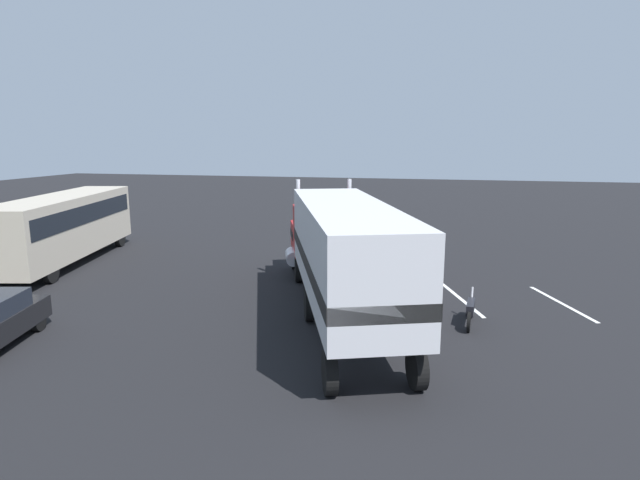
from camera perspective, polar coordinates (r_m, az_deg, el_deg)
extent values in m
plane|color=black|center=(23.87, 0.35, -3.84)|extent=(120.00, 120.00, 0.00)
cube|color=silver|center=(20.80, 8.20, -6.21)|extent=(4.17, 1.72, 0.01)
cube|color=silver|center=(21.00, 15.37, -6.33)|extent=(4.21, 1.59, 0.01)
cube|color=silver|center=(21.82, 25.20, -6.36)|extent=(4.19, 1.66, 0.01)
cube|color=#B21919|center=(24.36, -0.20, 0.57)|extent=(2.54, 2.96, 1.20)
cube|color=#B21919|center=(22.71, 0.25, 1.07)|extent=(2.16, 2.83, 2.20)
cube|color=silver|center=(25.28, -0.45, 0.96)|extent=(0.78, 2.00, 1.08)
cube|color=black|center=(24.35, -0.21, 0.71)|extent=(2.55, 3.00, 0.36)
cylinder|color=silver|center=(21.96, -2.43, 2.31)|extent=(0.18, 0.18, 3.40)
cylinder|color=silver|center=(22.23, 3.24, 2.41)|extent=(0.18, 0.18, 3.40)
cube|color=silver|center=(16.43, 2.92, -0.88)|extent=(10.76, 5.98, 2.80)
cube|color=black|center=(16.52, 2.91, -2.31)|extent=(10.78, 6.02, 0.44)
cylinder|color=silver|center=(23.25, -3.06, -1.85)|extent=(1.44, 1.04, 0.64)
cylinder|color=black|center=(24.79, -2.81, -1.97)|extent=(1.14, 0.65, 1.10)
cylinder|color=black|center=(25.03, 2.22, -1.84)|extent=(1.14, 0.65, 1.10)
cylinder|color=black|center=(22.56, -2.41, -3.29)|extent=(1.14, 0.65, 1.10)
cylinder|color=black|center=(22.82, 3.11, -3.13)|extent=(1.14, 0.65, 1.10)
cylinder|color=black|center=(17.83, -1.20, -7.23)|extent=(1.14, 0.65, 1.10)
cylinder|color=black|center=(18.16, 5.78, -6.94)|extent=(1.14, 0.65, 1.10)
cylinder|color=black|center=(12.98, 1.09, -14.50)|extent=(1.14, 0.65, 1.10)
cylinder|color=black|center=(13.43, 10.71, -13.79)|extent=(1.14, 0.65, 1.10)
cylinder|color=#2D3347|center=(17.88, 10.79, -7.85)|extent=(0.18, 0.18, 0.82)
cylinder|color=#2D3347|center=(17.99, 10.49, -7.72)|extent=(0.18, 0.18, 0.82)
cylinder|color=#A5728C|center=(17.73, 10.72, -5.64)|extent=(0.34, 0.34, 0.58)
sphere|color=tan|center=(17.62, 10.77, -4.38)|extent=(0.23, 0.23, 0.23)
cube|color=black|center=(17.84, 11.23, -5.46)|extent=(0.30, 0.29, 0.36)
cube|color=#BFB29E|center=(28.68, -26.58, 1.50)|extent=(11.29, 4.91, 2.90)
cube|color=black|center=(28.60, -26.68, 2.64)|extent=(10.66, 4.81, 0.90)
cylinder|color=black|center=(33.03, -24.96, 0.21)|extent=(1.04, 0.49, 1.00)
cylinder|color=black|center=(32.14, -21.33, 0.21)|extent=(1.04, 0.49, 1.00)
cylinder|color=black|center=(25.22, -27.74, -3.16)|extent=(1.04, 0.49, 1.00)
cylinder|color=black|center=(19.31, -28.80, -7.92)|extent=(0.67, 0.36, 0.64)
cylinder|color=black|center=(18.94, 16.44, -7.29)|extent=(0.67, 0.17, 0.66)
cylinder|color=black|center=(17.56, 16.18, -8.73)|extent=(0.67, 0.17, 0.66)
cube|color=black|center=(18.16, 16.37, -7.15)|extent=(1.12, 0.36, 0.36)
cylinder|color=silver|center=(18.71, 16.50, -6.07)|extent=(0.29, 0.10, 0.69)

